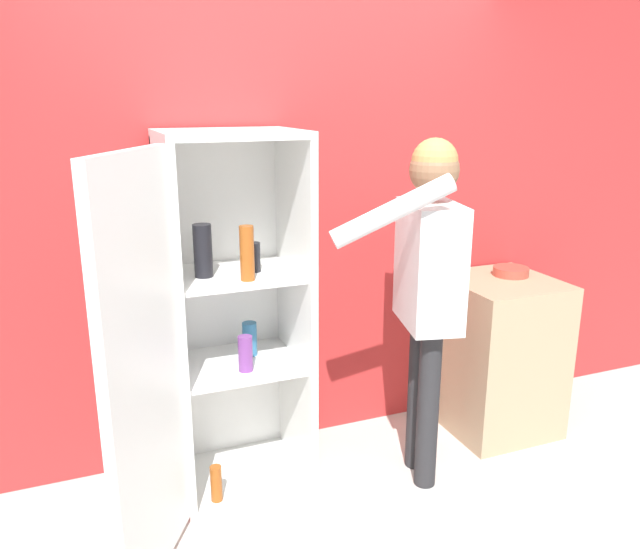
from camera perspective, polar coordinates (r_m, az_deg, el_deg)
ground_plane at (r=3.08m, az=2.76°, el=-22.92°), size 12.00×12.00×0.00m
wall_back at (r=3.38m, az=-3.82°, el=4.66°), size 7.00×0.06×2.55m
refrigerator at (r=2.98m, az=-9.60°, el=-4.63°), size 1.01×1.12×1.79m
person at (r=3.06m, az=9.80°, el=0.42°), size 0.75×0.56×1.75m
counter at (r=3.88m, az=15.91°, el=-7.03°), size 0.60×0.62×0.92m
bowl at (r=3.83m, az=17.05°, el=0.28°), size 0.21×0.21×0.05m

